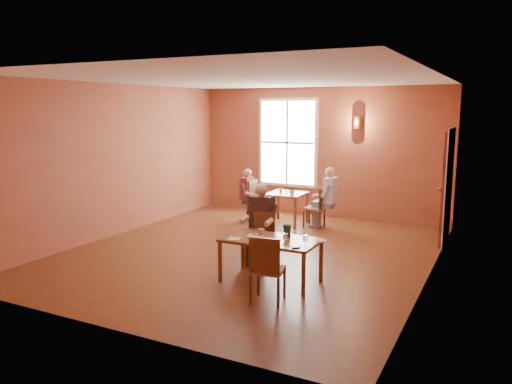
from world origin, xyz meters
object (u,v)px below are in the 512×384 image
at_px(diner_main, 259,227).
at_px(chair_diner_maroon, 260,201).
at_px(chair_diner_main, 260,239).
at_px(main_table, 271,260).
at_px(chair_diner_white, 314,207).
at_px(diner_maroon, 259,196).
at_px(chair_empty, 268,268).
at_px(second_table, 286,208).
at_px(diner_white, 316,198).

distance_m(diner_main, chair_diner_maroon, 3.24).
relative_size(chair_diner_main, diner_main, 0.67).
relative_size(main_table, chair_diner_maroon, 1.50).
distance_m(chair_diner_main, chair_diner_white, 2.88).
relative_size(main_table, diner_maroon, 1.21).
bearing_deg(chair_empty, diner_maroon, 107.16).
bearing_deg(diner_main, chair_empty, 120.97).
relative_size(main_table, diner_main, 1.10).
height_order(diner_main, second_table, diner_main).
height_order(main_table, diner_white, diner_white).
bearing_deg(diner_main, second_table, -75.07).
xyz_separation_m(chair_diner_white, diner_white, (0.03, 0.00, 0.19)).
xyz_separation_m(main_table, second_table, (-1.27, 3.52, 0.02)).
bearing_deg(diner_maroon, chair_diner_main, 26.84).
bearing_deg(diner_main, diner_white, -88.13).
relative_size(chair_diner_main, chair_diner_maroon, 0.92).
xyz_separation_m(chair_diner_main, second_table, (-0.77, 2.87, -0.08)).
relative_size(second_table, chair_diner_maroon, 0.85).
distance_m(diner_white, diner_maroon, 1.36).
xyz_separation_m(chair_diner_main, chair_diner_maroon, (-1.42, 2.87, 0.04)).
height_order(chair_diner_main, chair_diner_maroon, chair_diner_maroon).
distance_m(main_table, diner_white, 3.59).
relative_size(chair_empty, second_table, 1.16).
xyz_separation_m(main_table, chair_diner_maroon, (-1.92, 3.52, 0.14)).
relative_size(chair_diner_main, chair_empty, 0.94).
xyz_separation_m(chair_empty, chair_diner_maroon, (-2.22, 4.23, 0.01)).
distance_m(chair_diner_white, chair_diner_maroon, 1.30).
height_order(diner_white, diner_maroon, diner_white).
distance_m(chair_diner_main, diner_white, 2.88).
distance_m(diner_main, chair_empty, 1.55).
bearing_deg(diner_white, chair_diner_main, -178.11).
height_order(chair_diner_main, chair_empty, chair_empty).
xyz_separation_m(main_table, chair_diner_main, (-0.50, 0.65, 0.10)).
xyz_separation_m(second_table, diner_maroon, (-0.68, 0.00, 0.22)).
distance_m(chair_diner_main, chair_diner_maroon, 3.21).
bearing_deg(diner_white, chair_diner_white, 90.00).
distance_m(diner_main, chair_diner_white, 2.91).
relative_size(second_table, diner_maroon, 0.69).
xyz_separation_m(main_table, chair_empty, (0.29, -0.70, 0.13)).
bearing_deg(chair_diner_maroon, diner_white, 90.00).
relative_size(chair_diner_white, diner_maroon, 0.76).
distance_m(chair_diner_white, diner_maroon, 1.34).
bearing_deg(second_table, main_table, -70.12).
relative_size(diner_white, chair_diner_maroon, 1.36).
xyz_separation_m(chair_diner_main, chair_empty, (0.79, -1.35, 0.03)).
height_order(main_table, chair_empty, chair_empty).
height_order(chair_diner_white, chair_diner_maroon, chair_diner_maroon).
bearing_deg(chair_empty, chair_diner_main, 109.56).
height_order(diner_main, chair_empty, diner_main).
bearing_deg(chair_diner_maroon, second_table, 90.00).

